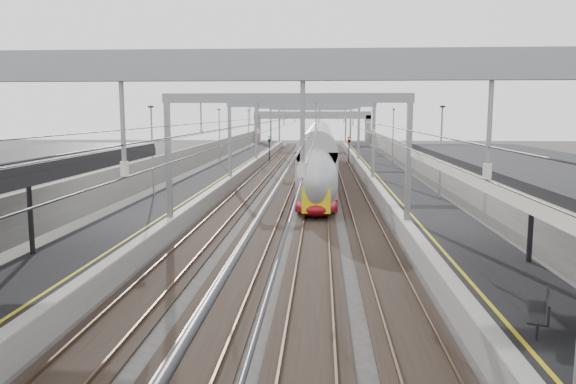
# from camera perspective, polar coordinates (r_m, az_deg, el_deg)

# --- Properties ---
(platform_left) EXTENTS (4.00, 120.00, 1.00)m
(platform_left) POSITION_cam_1_polar(r_m,az_deg,el_deg) (53.48, -7.16, 1.43)
(platform_left) COLOR black
(platform_left) RESTS_ON ground
(platform_right) EXTENTS (4.00, 120.00, 1.00)m
(platform_right) POSITION_cam_1_polar(r_m,az_deg,el_deg) (52.94, 10.13, 1.30)
(platform_right) COLOR black
(platform_right) RESTS_ON ground
(tracks) EXTENTS (11.40, 140.00, 0.20)m
(tracks) POSITION_cam_1_polar(r_m,az_deg,el_deg) (52.66, 1.44, 0.89)
(tracks) COLOR black
(tracks) RESTS_ON ground
(overhead_line) EXTENTS (13.00, 140.00, 6.60)m
(overhead_line) POSITION_cam_1_polar(r_m,az_deg,el_deg) (58.87, 1.69, 7.59)
(overhead_line) COLOR gray
(overhead_line) RESTS_ON platform_left
(overbridge) EXTENTS (22.00, 2.20, 6.90)m
(overbridge) POSITION_cam_1_polar(r_m,az_deg,el_deg) (107.25, 2.49, 7.34)
(overbridge) COLOR slate
(overbridge) RESTS_ON ground
(wall_left) EXTENTS (0.30, 120.00, 3.20)m
(wall_left) POSITION_cam_1_polar(r_m,az_deg,el_deg) (54.05, -10.52, 2.60)
(wall_left) COLOR slate
(wall_left) RESTS_ON ground
(wall_right) EXTENTS (0.30, 120.00, 3.20)m
(wall_right) POSITION_cam_1_polar(r_m,az_deg,el_deg) (53.29, 13.58, 2.44)
(wall_right) COLOR slate
(wall_right) RESTS_ON ground
(train) EXTENTS (2.76, 50.28, 4.36)m
(train) POSITION_cam_1_polar(r_m,az_deg,el_deg) (57.00, 3.12, 3.54)
(train) COLOR maroon
(train) RESTS_ON ground
(bench) EXTENTS (1.13, 1.94, 0.97)m
(bench) POSITION_cam_1_polar(r_m,az_deg,el_deg) (16.13, 24.48, -10.75)
(bench) COLOR black
(bench) RESTS_ON platform_right
(signal_green) EXTENTS (0.32, 0.32, 3.48)m
(signal_green) POSITION_cam_1_polar(r_m,az_deg,el_deg) (75.33, -1.91, 4.85)
(signal_green) COLOR black
(signal_green) RESTS_ON ground
(signal_red_near) EXTENTS (0.32, 0.32, 3.48)m
(signal_red_near) POSITION_cam_1_polar(r_m,az_deg,el_deg) (76.13, 4.50, 4.86)
(signal_red_near) COLOR black
(signal_red_near) RESTS_ON ground
(signal_red_far) EXTENTS (0.32, 0.32, 3.48)m
(signal_red_far) POSITION_cam_1_polar(r_m,az_deg,el_deg) (74.53, 6.22, 4.77)
(signal_red_far) COLOR black
(signal_red_far) RESTS_ON ground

